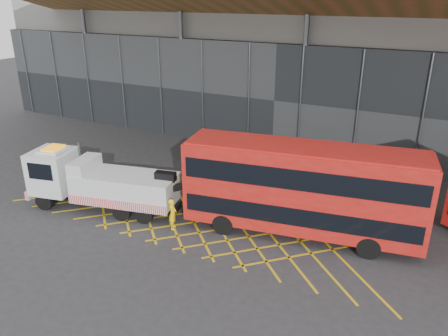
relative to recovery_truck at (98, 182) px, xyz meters
The scene contains 6 objects.
ground_plane 3.97m from the recovery_truck, 29.70° to the left, with size 120.00×120.00×0.00m, color #2A2A2C.
road_markings 6.06m from the recovery_truck, 17.96° to the left, with size 21.56×7.16×0.01m.
construction_building 22.09m from the recovery_truck, 75.88° to the left, with size 55.00×23.97×18.00m.
recovery_truck is the anchor object (origin of this frame).
bus_towed 11.18m from the recovery_truck, 12.74° to the left, with size 11.77×4.53×4.68m.
worker 5.00m from the recovery_truck, ahead, with size 0.60×0.40×1.66m, color yellow.
Camera 1 is at (13.28, -18.12, 11.36)m, focal length 35.00 mm.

